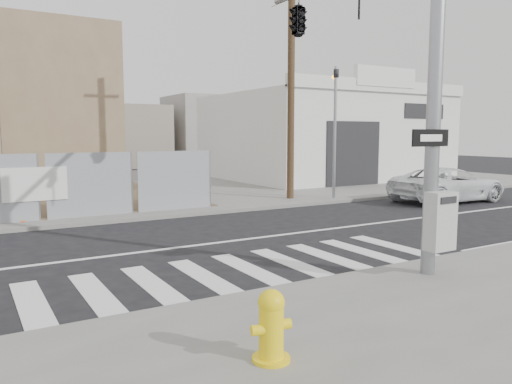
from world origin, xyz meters
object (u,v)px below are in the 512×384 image
auto_shop (323,137)px  suv (448,185)px  traffic_cone_d (20,209)px  signal_pole (336,39)px  fire_hydrant (271,326)px

auto_shop → suv: bearing=-101.4°
traffic_cone_d → auto_shop: bearing=24.1°
auto_shop → signal_pole: bearing=-127.5°
suv → traffic_cone_d: size_ratio=6.79×
suv → traffic_cone_d: bearing=80.1°
signal_pole → traffic_cone_d: 10.28m
auto_shop → fire_hydrant: (-15.92, -19.32, -2.00)m
signal_pole → auto_shop: size_ratio=0.58×
auto_shop → traffic_cone_d: bearing=-155.9°
fire_hydrant → traffic_cone_d: (-1.51, 11.53, -0.06)m
traffic_cone_d → suv: bearing=-11.2°
signal_pole → suv: signal_pole is taller
fire_hydrant → suv: 16.16m
auto_shop → suv: auto_shop is taller
auto_shop → traffic_cone_d: size_ratio=16.51×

